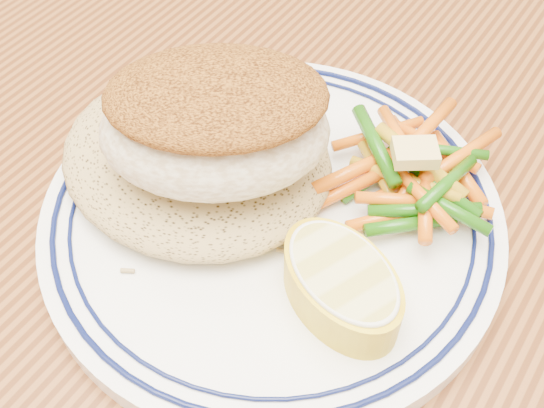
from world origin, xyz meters
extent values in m
cube|color=#542A10|center=(0.00, 0.00, 0.73)|extent=(1.50, 0.90, 0.04)
cylinder|color=#542A10|center=(-0.68, 0.38, 0.35)|extent=(0.07, 0.07, 0.71)
cylinder|color=white|center=(0.01, -0.03, 0.76)|extent=(0.25, 0.25, 0.01)
torus|color=#0A113F|center=(0.01, -0.03, 0.77)|extent=(0.23, 0.23, 0.00)
torus|color=#0A113F|center=(0.01, -0.03, 0.77)|extent=(0.22, 0.22, 0.00)
ellipsoid|color=#A48852|center=(-0.04, -0.03, 0.78)|extent=(0.15, 0.14, 0.03)
ellipsoid|color=beige|center=(-0.02, -0.03, 0.81)|extent=(0.14, 0.13, 0.05)
ellipsoid|color=brown|center=(-0.02, -0.03, 0.83)|extent=(0.13, 0.12, 0.02)
cylinder|color=#E0600B|center=(0.06, 0.02, 0.77)|extent=(0.03, 0.05, 0.01)
cylinder|color=#1B5A0B|center=(0.05, 0.02, 0.77)|extent=(0.02, 0.05, 0.01)
cylinder|color=#E0600B|center=(0.07, 0.00, 0.77)|extent=(0.04, 0.05, 0.01)
cylinder|color=#E0600B|center=(0.06, 0.04, 0.77)|extent=(0.05, 0.04, 0.01)
cylinder|color=#E0600B|center=(0.08, 0.02, 0.77)|extent=(0.06, 0.02, 0.01)
cylinder|color=#E0600B|center=(0.04, 0.00, 0.77)|extent=(0.03, 0.05, 0.01)
cylinder|color=#E0600B|center=(0.08, 0.05, 0.77)|extent=(0.05, 0.04, 0.01)
cylinder|color=#C39414|center=(0.05, 0.02, 0.77)|extent=(0.05, 0.04, 0.01)
cylinder|color=#1B5A0B|center=(0.08, 0.00, 0.77)|extent=(0.04, 0.04, 0.01)
cylinder|color=#1B5A0B|center=(0.08, 0.01, 0.78)|extent=(0.05, 0.04, 0.01)
cylinder|color=#E0600B|center=(0.03, 0.04, 0.78)|extent=(0.04, 0.05, 0.01)
cylinder|color=#C39414|center=(0.07, 0.02, 0.78)|extent=(0.05, 0.04, 0.01)
cylinder|color=#E0600B|center=(0.07, 0.01, 0.78)|extent=(0.04, 0.03, 0.01)
cylinder|color=#C39414|center=(0.06, 0.02, 0.78)|extent=(0.06, 0.01, 0.01)
cylinder|color=#E0600B|center=(0.07, 0.03, 0.78)|extent=(0.01, 0.05, 0.01)
cylinder|color=#1B5A0B|center=(0.08, 0.02, 0.78)|extent=(0.06, 0.02, 0.01)
cylinder|color=#E0600B|center=(0.06, 0.05, 0.78)|extent=(0.06, 0.01, 0.01)
cylinder|color=#E0600B|center=(0.04, 0.01, 0.78)|extent=(0.03, 0.06, 0.01)
cylinder|color=#E0600B|center=(0.08, 0.05, 0.78)|extent=(0.02, 0.06, 0.01)
cylinder|color=#E0600B|center=(0.08, 0.01, 0.78)|extent=(0.03, 0.05, 0.01)
cylinder|color=#1B5A0B|center=(0.09, 0.01, 0.78)|extent=(0.05, 0.01, 0.01)
cylinder|color=#1B5A0B|center=(0.07, 0.05, 0.78)|extent=(0.05, 0.03, 0.01)
cylinder|color=#E0600B|center=(0.07, 0.01, 0.78)|extent=(0.06, 0.04, 0.01)
cylinder|color=#1B5A0B|center=(0.08, 0.02, 0.79)|extent=(0.01, 0.05, 0.01)
cylinder|color=#C39414|center=(0.07, 0.03, 0.79)|extent=(0.06, 0.02, 0.02)
cylinder|color=#1B5A0B|center=(0.04, 0.03, 0.79)|extent=(0.05, 0.04, 0.01)
cylinder|color=#E0600B|center=(0.06, 0.05, 0.79)|extent=(0.01, 0.06, 0.01)
cylinder|color=#E0600B|center=(0.05, 0.04, 0.79)|extent=(0.04, 0.04, 0.01)
cube|color=#EBCD73|center=(0.06, 0.02, 0.80)|extent=(0.03, 0.03, 0.01)
torus|color=white|center=(0.07, -0.06, 0.79)|extent=(0.08, 0.08, 0.00)
camera|label=1|loc=(0.14, -0.22, 1.05)|focal=45.00mm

